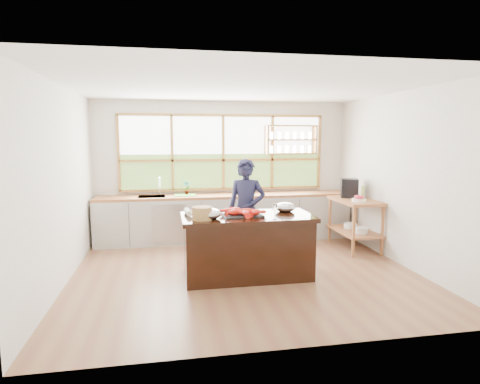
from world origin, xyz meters
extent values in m
plane|color=brown|center=(0.00, 0.00, 0.00)|extent=(5.00, 5.00, 0.00)
cube|color=silver|center=(0.00, 2.25, 1.35)|extent=(5.00, 0.02, 2.70)
cube|color=silver|center=(0.00, -2.25, 1.35)|extent=(5.00, 0.02, 2.70)
cube|color=silver|center=(-2.50, 0.00, 1.35)|extent=(0.02, 4.50, 2.70)
cube|color=silver|center=(2.50, 0.00, 1.35)|extent=(0.02, 4.50, 2.70)
cube|color=silver|center=(0.00, 0.00, 2.70)|extent=(5.00, 4.50, 0.02)
cube|color=#AA813B|center=(0.00, 2.22, 1.70)|extent=(4.05, 0.06, 1.50)
cube|color=white|center=(0.00, 2.24, 2.05)|extent=(3.98, 0.01, 0.75)
cube|color=#2C5B21|center=(0.00, 2.24, 1.32)|extent=(3.98, 0.01, 0.70)
cube|color=#AA813B|center=(1.35, 2.11, 2.23)|extent=(1.00, 0.28, 0.03)
cube|color=#AA813B|center=(1.35, 2.11, 1.95)|extent=(1.00, 0.28, 0.03)
cube|color=#AA813B|center=(1.35, 2.11, 1.67)|extent=(1.00, 0.28, 0.03)
cube|color=#AA813B|center=(0.85, 2.11, 1.95)|extent=(0.03, 0.28, 0.55)
cube|color=#AA813B|center=(1.85, 2.11, 1.95)|extent=(0.03, 0.28, 0.55)
cube|color=#A7A49E|center=(0.00, 1.94, 0.42)|extent=(4.90, 0.62, 0.85)
cube|color=#AFB2B7|center=(-1.10, 1.62, 0.43)|extent=(0.60, 0.01, 0.72)
cube|color=#A75D37|center=(0.00, 1.94, 0.88)|extent=(4.90, 0.62, 0.05)
cube|color=#AFB2B7|center=(-1.40, 1.94, 0.82)|extent=(0.50, 0.42, 0.16)
cube|color=#A75D37|center=(2.45, 0.40, 0.45)|extent=(0.04, 0.04, 0.90)
cube|color=#A75D37|center=(2.45, 1.40, 0.45)|extent=(0.04, 0.04, 0.90)
cube|color=#A75D37|center=(1.93, 0.40, 0.45)|extent=(0.04, 0.04, 0.90)
cube|color=#A75D37|center=(1.93, 1.40, 0.45)|extent=(0.04, 0.04, 0.90)
cube|color=#A75D37|center=(2.19, 0.90, 0.32)|extent=(0.62, 1.10, 0.03)
cube|color=#A75D37|center=(2.19, 0.90, 0.88)|extent=(0.62, 1.10, 0.05)
cylinder|color=white|center=(2.19, 0.65, 0.39)|extent=(0.24, 0.24, 0.11)
cylinder|color=white|center=(2.19, 1.05, 0.38)|extent=(0.24, 0.24, 0.09)
cube|color=black|center=(0.00, -0.20, 0.42)|extent=(1.77, 0.82, 0.84)
cube|color=black|center=(0.00, -0.20, 0.87)|extent=(1.85, 0.90, 0.06)
imported|color=#191A34|center=(0.13, 0.50, 0.83)|extent=(0.70, 0.56, 1.66)
imported|color=slate|center=(-0.75, 2.00, 1.04)|extent=(0.17, 0.15, 0.28)
cube|color=#59CE3C|center=(-0.78, 1.94, 0.91)|extent=(0.41, 0.32, 0.01)
cube|color=black|center=(2.19, 1.17, 1.07)|extent=(0.39, 0.41, 0.34)
cylinder|color=#95B259|center=(2.24, 0.74, 1.03)|extent=(0.08, 0.08, 0.26)
cylinder|color=white|center=(2.14, 0.66, 0.93)|extent=(0.25, 0.25, 0.05)
sphere|color=red|center=(2.19, 0.66, 0.97)|extent=(0.07, 0.07, 0.07)
sphere|color=red|center=(2.16, 0.71, 0.97)|extent=(0.07, 0.07, 0.07)
sphere|color=red|center=(2.10, 0.69, 0.97)|extent=(0.07, 0.07, 0.07)
sphere|color=red|center=(2.10, 0.63, 0.97)|extent=(0.07, 0.07, 0.07)
sphere|color=red|center=(2.16, 0.62, 0.97)|extent=(0.07, 0.07, 0.07)
cube|color=black|center=(-0.08, -0.23, 0.91)|extent=(0.58, 0.45, 0.02)
ellipsoid|color=red|center=(-0.20, -0.28, 0.96)|extent=(0.23, 0.15, 0.08)
ellipsoid|color=red|center=(0.00, -0.21, 0.96)|extent=(0.23, 0.14, 0.08)
ellipsoid|color=red|center=(0.10, -0.33, 0.96)|extent=(0.21, 0.21, 0.08)
ellipsoid|color=red|center=(-0.13, -0.11, 0.96)|extent=(0.18, 0.23, 0.08)
ellipsoid|color=red|center=(-0.06, -0.37, 0.96)|extent=(0.11, 0.22, 0.08)
ellipsoid|color=red|center=(-0.24, -0.15, 0.96)|extent=(0.20, 0.22, 0.08)
ellipsoid|color=#AFB2B7|center=(-0.55, -0.36, 0.97)|extent=(0.32, 0.32, 0.15)
ellipsoid|color=#AFB2B7|center=(0.61, -0.02, 0.96)|extent=(0.30, 0.30, 0.14)
cylinder|color=white|center=(0.31, -0.55, 0.90)|extent=(0.06, 0.06, 0.01)
cylinder|color=white|center=(0.31, -0.55, 0.97)|extent=(0.01, 0.01, 0.13)
ellipsoid|color=white|center=(0.31, -0.55, 1.07)|extent=(0.08, 0.08, 0.10)
cylinder|color=#A58943|center=(-0.66, -0.40, 0.99)|extent=(0.27, 0.27, 0.17)
cylinder|color=silver|center=(-0.83, -0.02, 0.94)|extent=(0.11, 0.31, 0.08)
camera|label=1|loc=(-1.10, -5.67, 1.98)|focal=30.00mm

